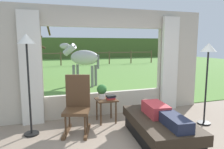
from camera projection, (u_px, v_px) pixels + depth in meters
back_wall_with_window at (106, 64)px, 5.08m from camera, size 5.20×0.12×2.55m
curtain_panel_left at (31, 69)px, 4.42m from camera, size 0.44×0.10×2.40m
curtain_panel_right at (170, 64)px, 5.49m from camera, size 0.44×0.10×2.40m
outdoor_pasture_lawn at (63, 67)px, 15.48m from camera, size 36.00×21.68×0.02m
distant_hill_ridge at (54, 48)px, 24.53m from camera, size 36.00×2.00×2.40m
recliner_sofa at (159, 128)px, 3.79m from camera, size 1.09×1.79×0.42m
reclining_person at (161, 113)px, 3.70m from camera, size 0.41×1.44×0.22m
rocking_chair at (77, 104)px, 4.14m from camera, size 0.65×0.79×1.12m
side_table at (106, 103)px, 4.66m from camera, size 0.44×0.44×0.52m
potted_plant at (102, 91)px, 4.65m from camera, size 0.22×0.22×0.32m
book_stack at (111, 97)px, 4.61m from camera, size 0.21×0.17×0.09m
floor_lamp_left at (27, 54)px, 3.83m from camera, size 0.32×0.32×1.91m
floor_lamp_right at (208, 59)px, 4.40m from camera, size 0.32×0.32×1.74m
horse at (83, 58)px, 8.54m from camera, size 1.61×1.43×1.73m
pasture_tree at (36, 49)px, 9.46m from camera, size 1.47×1.45×3.21m
pasture_fence_line at (61, 56)px, 16.52m from camera, size 16.10×0.10×1.10m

